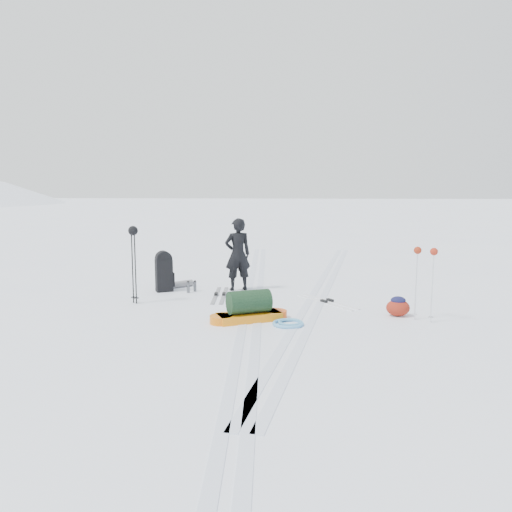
# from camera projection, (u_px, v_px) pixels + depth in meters

# --- Properties ---
(ground) EXTENTS (200.00, 200.00, 0.00)m
(ground) POSITION_uv_depth(u_px,v_px,m) (252.00, 307.00, 9.46)
(ground) COLOR white
(ground) RESTS_ON ground
(ski_tracks) EXTENTS (3.38, 17.97, 0.01)m
(ski_tracks) POSITION_uv_depth(u_px,v_px,m) (286.00, 298.00, 10.27)
(ski_tracks) COLOR silver
(ski_tracks) RESTS_ON ground
(skier) EXTENTS (0.68, 0.58, 1.59)m
(skier) POSITION_uv_depth(u_px,v_px,m) (238.00, 254.00, 10.94)
(skier) COLOR black
(skier) RESTS_ON ground
(pulk_sled) EXTENTS (1.41, 0.96, 0.53)m
(pulk_sled) POSITION_uv_depth(u_px,v_px,m) (249.00, 309.00, 8.47)
(pulk_sled) COLOR orange
(pulk_sled) RESTS_ON ground
(expedition_rucksack) EXTENTS (0.73, 0.91, 0.89)m
(expedition_rucksack) POSITION_uv_depth(u_px,v_px,m) (166.00, 272.00, 10.91)
(expedition_rucksack) COLOR black
(expedition_rucksack) RESTS_ON ground
(ski_poles_black) EXTENTS (0.20, 0.19, 1.52)m
(ski_poles_black) POSITION_uv_depth(u_px,v_px,m) (133.00, 240.00, 9.61)
(ski_poles_black) COLOR black
(ski_poles_black) RESTS_ON ground
(ski_poles_silver) EXTENTS (0.36, 0.28, 1.26)m
(ski_poles_silver) POSITION_uv_depth(u_px,v_px,m) (425.00, 259.00, 8.33)
(ski_poles_silver) COLOR silver
(ski_poles_silver) RESTS_ON ground
(touring_skis_grey) EXTENTS (0.38, 1.67, 0.06)m
(touring_skis_grey) POSITION_uv_depth(u_px,v_px,m) (220.00, 295.00, 10.47)
(touring_skis_grey) COLOR #989AA1
(touring_skis_grey) RESTS_ON ground
(touring_skis_white) EXTENTS (1.19, 1.41, 0.06)m
(touring_skis_white) POSITION_uv_depth(u_px,v_px,m) (327.00, 302.00, 9.85)
(touring_skis_white) COLOR white
(touring_skis_white) RESTS_ON ground
(rope_coil) EXTENTS (0.66, 0.66, 0.06)m
(rope_coil) POSITION_uv_depth(u_px,v_px,m) (289.00, 323.00, 8.22)
(rope_coil) COLOR #5BA7DD
(rope_coil) RESTS_ON ground
(small_daypack) EXTENTS (0.47, 0.39, 0.35)m
(small_daypack) POSITION_uv_depth(u_px,v_px,m) (398.00, 307.00, 8.78)
(small_daypack) COLOR maroon
(small_daypack) RESTS_ON ground
(thermos_pair) EXTENTS (0.19, 0.23, 0.26)m
(thermos_pair) POSITION_uv_depth(u_px,v_px,m) (191.00, 287.00, 10.81)
(thermos_pair) COLOR #505357
(thermos_pair) RESTS_ON ground
(stuff_sack) EXTENTS (0.39, 0.32, 0.21)m
(stuff_sack) POSITION_uv_depth(u_px,v_px,m) (245.00, 301.00, 9.53)
(stuff_sack) COLOR black
(stuff_sack) RESTS_ON ground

